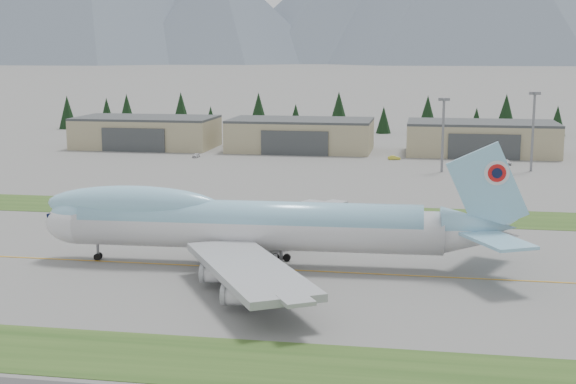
% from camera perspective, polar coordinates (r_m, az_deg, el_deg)
% --- Properties ---
extents(ground, '(7000.00, 7000.00, 0.00)m').
position_cam_1_polar(ground, '(126.23, -2.88, -5.43)').
color(ground, slate).
rests_on(ground, ground).
extents(grass_strip_near, '(400.00, 14.00, 0.08)m').
position_cam_1_polar(grass_strip_near, '(91.43, -8.19, -11.65)').
color(grass_strip_near, '#2A4B1A').
rests_on(grass_strip_near, ground).
extents(grass_strip_far, '(400.00, 18.00, 0.08)m').
position_cam_1_polar(grass_strip_far, '(169.24, 0.45, -1.44)').
color(grass_strip_far, '#2A4B1A').
rests_on(grass_strip_far, ground).
extents(taxiway_line_main, '(400.00, 0.40, 0.02)m').
position_cam_1_polar(taxiway_line_main, '(126.23, -2.88, -5.43)').
color(taxiway_line_main, orange).
rests_on(taxiway_line_main, ground).
extents(boeing_747_freighter, '(76.79, 66.58, 20.32)m').
position_cam_1_polar(boeing_747_freighter, '(126.36, -2.68, -2.29)').
color(boeing_747_freighter, silver).
rests_on(boeing_747_freighter, ground).
extents(hangar_left, '(48.00, 26.60, 10.80)m').
position_cam_1_polar(hangar_left, '(286.90, -10.03, 4.22)').
color(hangar_left, tan).
rests_on(hangar_left, ground).
extents(hangar_center, '(48.00, 26.60, 10.80)m').
position_cam_1_polar(hangar_center, '(273.28, 0.91, 4.09)').
color(hangar_center, tan).
rests_on(hangar_center, ground).
extents(hangar_right, '(48.00, 26.60, 10.80)m').
position_cam_1_polar(hangar_right, '(270.67, 13.59, 3.75)').
color(hangar_right, tan).
rests_on(hangar_right, ground).
extents(service_vehicle_a, '(1.92, 4.03, 1.33)m').
position_cam_1_polar(service_vehicle_a, '(257.76, -6.55, 2.46)').
color(service_vehicle_a, silver).
rests_on(service_vehicle_a, ground).
extents(service_vehicle_b, '(4.12, 2.08, 1.30)m').
position_cam_1_polar(service_vehicle_b, '(252.87, 7.55, 2.29)').
color(service_vehicle_b, gold).
rests_on(service_vehicle_b, ground).
extents(service_vehicle_c, '(2.63, 4.98, 1.38)m').
position_cam_1_polar(service_vehicle_c, '(248.71, 15.30, 1.89)').
color(service_vehicle_c, silver).
rests_on(service_vehicle_c, ground).
extents(conifer_belt, '(267.34, 15.68, 16.94)m').
position_cam_1_polar(conifer_belt, '(332.42, 5.52, 5.48)').
color(conifer_belt, black).
rests_on(conifer_belt, ground).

